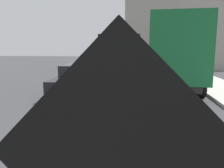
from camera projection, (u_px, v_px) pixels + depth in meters
lane_center_stripe at (92, 150)px, 4.70m from camera, size 0.14×36.00×0.01m
arrow_board_trailer at (119, 91)px, 8.63m from camera, size 1.60×1.84×2.70m
box_truck at (172, 53)px, 11.59m from camera, size 2.74×7.81×3.58m
pickup_car at (80, 79)px, 10.58m from camera, size 2.16×4.58×1.38m
highway_guide_sign at (181, 33)px, 18.89m from camera, size 2.79×0.21×5.00m
far_building_block at (182, 24)px, 24.72m from camera, size 12.19×8.63×9.77m
traffic_cone_near_sign at (83, 165)px, 3.48m from camera, size 0.36×0.36×0.68m
traffic_cone_mid_lane at (105, 113)px, 6.31m from camera, size 0.36×0.36×0.67m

